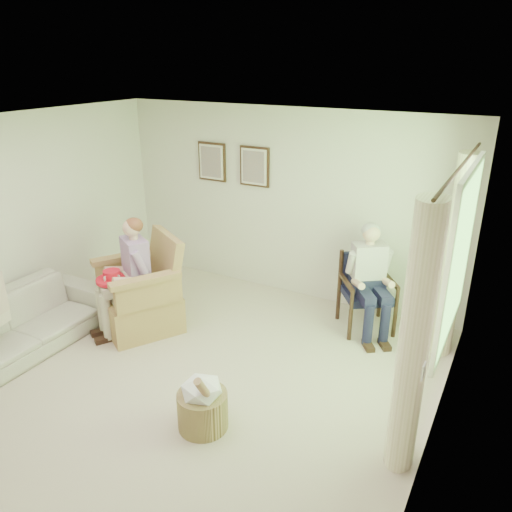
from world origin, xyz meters
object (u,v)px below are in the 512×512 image
at_px(person_wicker, 129,268).
at_px(hatbox, 202,403).
at_px(red_hat, 112,278).
at_px(sofa, 14,327).
at_px(wicker_armchair, 142,299).
at_px(person_dark, 368,272).
at_px(wood_armchair, 369,288).

distance_m(person_wicker, hatbox, 2.10).
relative_size(person_wicker, red_hat, 3.74).
bearing_deg(sofa, wicker_armchair, -36.05).
xyz_separation_m(red_hat, hatbox, (1.87, -0.87, -0.49)).
relative_size(wicker_armchair, red_hat, 3.11).
relative_size(wicker_armchair, person_wicker, 0.83).
bearing_deg(person_dark, sofa, 180.00).
height_order(sofa, person_dark, person_dark).
height_order(wicker_armchair, person_wicker, person_wicker).
distance_m(wood_armchair, red_hat, 3.13).
bearing_deg(person_wicker, wicker_armchair, 120.71).
bearing_deg(wood_armchair, red_hat, 177.27).
xyz_separation_m(sofa, person_wicker, (0.86, 1.03, 0.51)).
xyz_separation_m(person_wicker, person_dark, (2.49, 1.38, -0.06)).
bearing_deg(red_hat, hatbox, -25.04).
bearing_deg(person_wicker, red_hat, -98.39).
relative_size(wicker_armchair, wood_armchair, 1.26).
height_order(wicker_armchair, person_dark, person_dark).
relative_size(person_dark, red_hat, 3.55).
bearing_deg(red_hat, person_wicker, 50.91).
bearing_deg(person_dark, wicker_armchair, 170.53).
bearing_deg(wood_armchair, sofa, -178.29).
bearing_deg(wicker_armchair, wood_armchair, 59.79).
xyz_separation_m(person_dark, red_hat, (-2.62, -1.55, -0.03)).
bearing_deg(wood_armchair, hatbox, -142.03).
bearing_deg(hatbox, sofa, 179.77).
bearing_deg(hatbox, person_dark, 72.73).
height_order(wood_armchair, sofa, wood_armchair).
relative_size(wicker_armchair, hatbox, 1.73).
bearing_deg(wicker_armchair, person_dark, 56.99).
xyz_separation_m(person_dark, hatbox, (-0.75, -2.42, -0.52)).
bearing_deg(sofa, wood_armchair, -52.54).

